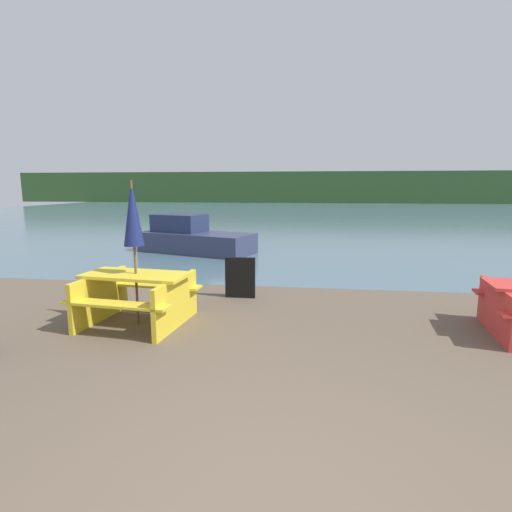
{
  "coord_description": "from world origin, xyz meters",
  "views": [
    {
      "loc": [
        0.18,
        -2.04,
        2.02
      ],
      "look_at": [
        -0.7,
        4.65,
        0.85
      ],
      "focal_mm": 28.0,
      "sensor_mm": 36.0,
      "label": 1
    }
  ],
  "objects_px": {
    "picnic_table_yellow": "(137,294)",
    "signboard": "(240,278)",
    "umbrella_navy": "(133,215)",
    "boat": "(193,238)"
  },
  "relations": [
    {
      "from": "picnic_table_yellow",
      "to": "signboard",
      "type": "relative_size",
      "value": 2.23
    },
    {
      "from": "boat",
      "to": "signboard",
      "type": "distance_m",
      "value": 5.5
    },
    {
      "from": "boat",
      "to": "signboard",
      "type": "xyz_separation_m",
      "value": [
        2.35,
        -4.97,
        -0.06
      ]
    },
    {
      "from": "boat",
      "to": "umbrella_navy",
      "type": "bearing_deg",
      "value": -62.27
    },
    {
      "from": "umbrella_navy",
      "to": "signboard",
      "type": "height_order",
      "value": "umbrella_navy"
    },
    {
      "from": "umbrella_navy",
      "to": "boat",
      "type": "height_order",
      "value": "umbrella_navy"
    },
    {
      "from": "boat",
      "to": "signboard",
      "type": "relative_size",
      "value": 5.1
    },
    {
      "from": "picnic_table_yellow",
      "to": "boat",
      "type": "xyz_separation_m",
      "value": [
        -1.07,
        6.57,
        -0.02
      ]
    },
    {
      "from": "umbrella_navy",
      "to": "signboard",
      "type": "bearing_deg",
      "value": 51.31
    },
    {
      "from": "signboard",
      "to": "umbrella_navy",
      "type": "bearing_deg",
      "value": -128.69
    }
  ]
}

